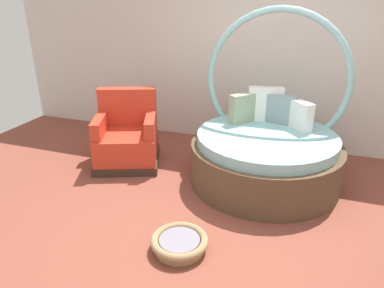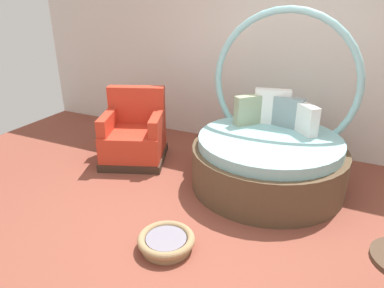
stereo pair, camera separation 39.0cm
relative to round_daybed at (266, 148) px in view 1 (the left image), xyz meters
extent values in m
cube|color=brown|center=(-0.24, -1.12, -0.41)|extent=(8.00, 8.00, 0.02)
cube|color=silver|center=(-0.24, 1.14, 0.93)|extent=(8.00, 0.12, 2.67)
cylinder|color=brown|center=(0.00, -0.07, -0.16)|extent=(1.74, 1.74, 0.49)
cylinder|color=#8CC6CC|center=(0.00, -0.07, 0.14)|extent=(1.60, 1.60, 0.12)
torus|color=#8CC6CC|center=(0.00, 0.41, 0.70)|extent=(1.73, 0.08, 1.73)
cube|color=white|center=(0.33, 0.23, 0.37)|extent=(0.32, 0.33, 0.33)
cube|color=gray|center=(0.10, 0.36, 0.38)|extent=(0.38, 0.20, 0.36)
cube|color=white|center=(-0.11, 0.40, 0.41)|extent=(0.44, 0.21, 0.43)
cube|color=#93A37F|center=(-0.35, 0.25, 0.38)|extent=(0.33, 0.34, 0.36)
cube|color=#38281E|center=(-1.77, -0.17, -0.35)|extent=(1.04, 1.04, 0.10)
cube|color=red|center=(-1.77, -0.17, -0.13)|extent=(0.99, 0.99, 0.34)
cube|color=red|center=(-1.88, 0.11, 0.29)|extent=(0.77, 0.43, 0.50)
cube|color=red|center=(-2.07, -0.29, 0.15)|extent=(0.36, 0.68, 0.22)
cube|color=red|center=(-1.47, -0.05, 0.15)|extent=(0.36, 0.68, 0.22)
cylinder|color=#9E7F56|center=(-0.50, -1.56, -0.37)|extent=(0.44, 0.44, 0.06)
torus|color=#9E7F56|center=(-0.50, -1.56, -0.31)|extent=(0.51, 0.51, 0.07)
cylinder|color=gray|center=(-0.50, -1.56, -0.32)|extent=(0.36, 0.36, 0.05)
camera|label=1|loc=(0.43, -3.89, 1.68)|focal=33.07mm
camera|label=2|loc=(0.79, -3.75, 1.68)|focal=33.07mm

